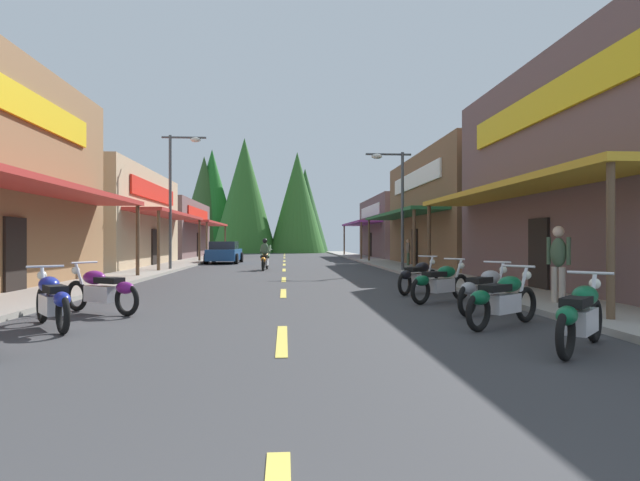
# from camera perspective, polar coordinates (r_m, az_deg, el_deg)

# --- Properties ---
(ground) EXTENTS (10.08, 78.46, 0.10)m
(ground) POSITION_cam_1_polar(r_m,az_deg,el_deg) (24.69, -3.96, -3.52)
(ground) COLOR #38383A
(sidewalk_left) EXTENTS (2.21, 78.46, 0.12)m
(sidewalk_left) POSITION_cam_1_polar(r_m,az_deg,el_deg) (25.45, -17.95, -3.17)
(sidewalk_left) COLOR gray
(sidewalk_left) RESTS_ON ground
(sidewalk_right) EXTENTS (2.21, 78.46, 0.12)m
(sidewalk_right) POSITION_cam_1_polar(r_m,az_deg,el_deg) (25.43, 10.05, -3.17)
(sidewalk_right) COLOR #9E9991
(sidewalk_right) RESTS_ON ground
(centerline_dashes) EXTENTS (0.16, 54.94, 0.01)m
(centerline_dashes) POSITION_cam_1_polar(r_m,az_deg,el_deg) (28.61, -3.94, -2.92)
(centerline_dashes) COLOR #E0C64C
(centerline_dashes) RESTS_ON ground
(storefront_left_middle) EXTENTS (9.99, 12.96, 5.32)m
(storefront_left_middle) POSITION_cam_1_polar(r_m,az_deg,el_deg) (31.69, -24.86, 2.17)
(storefront_left_middle) COLOR tan
(storefront_left_middle) RESTS_ON ground
(storefront_left_far) EXTENTS (9.47, 13.53, 4.71)m
(storefront_left_far) POSITION_cam_1_polar(r_m,az_deg,el_deg) (45.70, -17.90, 1.14)
(storefront_left_far) COLOR brown
(storefront_left_far) RESTS_ON ground
(storefront_right_middle) EXTENTS (8.07, 13.96, 6.20)m
(storefront_right_middle) POSITION_cam_1_polar(r_m,az_deg,el_deg) (30.26, 16.10, 3.10)
(storefront_right_middle) COLOR brown
(storefront_right_middle) RESTS_ON ground
(storefront_right_far) EXTENTS (8.36, 12.73, 5.03)m
(storefront_right_far) POSITION_cam_1_polar(r_m,az_deg,el_deg) (44.81, 9.63, 1.36)
(storefront_right_far) COLOR brown
(storefront_right_far) RESTS_ON ground
(streetlamp_left) EXTENTS (2.11, 0.30, 6.51)m
(streetlamp_left) POSITION_cam_1_polar(r_m,az_deg,el_deg) (26.02, -15.39, 6.06)
(streetlamp_left) COLOR #474C51
(streetlamp_left) RESTS_ON ground
(streetlamp_right) EXTENTS (2.11, 0.30, 5.53)m
(streetlamp_right) POSITION_cam_1_polar(r_m,az_deg,el_deg) (24.26, 8.21, 5.19)
(streetlamp_right) COLOR #474C51
(streetlamp_right) RESTS_ON ground
(motorcycle_parked_right_0) EXTENTS (1.55, 1.62, 1.04)m
(motorcycle_parked_right_0) POSITION_cam_1_polar(r_m,az_deg,el_deg) (7.81, 26.61, -7.25)
(motorcycle_parked_right_0) COLOR black
(motorcycle_parked_right_0) RESTS_ON ground
(motorcycle_parked_right_1) EXTENTS (1.79, 1.34, 1.04)m
(motorcycle_parked_right_1) POSITION_cam_1_polar(r_m,az_deg,el_deg) (9.44, 19.32, -5.99)
(motorcycle_parked_right_1) COLOR black
(motorcycle_parked_right_1) RESTS_ON ground
(motorcycle_parked_right_2) EXTENTS (1.67, 1.49, 1.04)m
(motorcycle_parked_right_2) POSITION_cam_1_polar(r_m,az_deg,el_deg) (11.10, 17.60, -5.09)
(motorcycle_parked_right_2) COLOR black
(motorcycle_parked_right_2) RESTS_ON ground
(motorcycle_parked_right_3) EXTENTS (1.82, 1.30, 1.04)m
(motorcycle_parked_right_3) POSITION_cam_1_polar(r_m,az_deg,el_deg) (12.76, 13.03, -4.42)
(motorcycle_parked_right_3) COLOR black
(motorcycle_parked_right_3) RESTS_ON ground
(motorcycle_parked_right_4) EXTENTS (1.56, 1.61, 1.04)m
(motorcycle_parked_right_4) POSITION_cam_1_polar(r_m,az_deg,el_deg) (14.72, 10.70, -3.83)
(motorcycle_parked_right_4) COLOR black
(motorcycle_parked_right_4) RESTS_ON ground
(motorcycle_parked_left_1) EXTENTS (1.31, 1.81, 1.04)m
(motorcycle_parked_left_1) POSITION_cam_1_polar(r_m,az_deg,el_deg) (9.84, -27.23, -5.75)
(motorcycle_parked_left_1) COLOR black
(motorcycle_parked_left_1) RESTS_ON ground
(motorcycle_parked_left_2) EXTENTS (1.86, 1.24, 1.04)m
(motorcycle_parked_left_2) POSITION_cam_1_polar(r_m,az_deg,el_deg) (11.40, -22.75, -4.95)
(motorcycle_parked_left_2) COLOR black
(motorcycle_parked_left_2) RESTS_ON ground
(rider_cruising_lead) EXTENTS (0.61, 2.14, 1.57)m
(rider_cruising_lead) POSITION_cam_1_polar(r_m,az_deg,el_deg) (25.81, -6.03, -1.80)
(rider_cruising_lead) COLOR black
(rider_cruising_lead) RESTS_ON ground
(pedestrian_browsing) EXTENTS (0.39, 0.52, 1.79)m
(pedestrian_browsing) POSITION_cam_1_polar(r_m,az_deg,el_deg) (12.47, 24.62, -1.96)
(pedestrian_browsing) COLOR #B2A599
(pedestrian_browsing) RESTS_ON ground
(pedestrian_waiting) EXTENTS (0.29, 0.57, 1.55)m
(pedestrian_waiting) POSITION_cam_1_polar(r_m,az_deg,el_deg) (28.84, 9.62, -1.14)
(pedestrian_waiting) COLOR #3F593F
(pedestrian_waiting) RESTS_ON ground
(parked_car_curbside) EXTENTS (2.14, 4.34, 1.40)m
(parked_car_curbside) POSITION_cam_1_polar(r_m,az_deg,el_deg) (34.01, -10.41, -1.30)
(parked_car_curbside) COLOR #1E4C8C
(parked_car_curbside) RESTS_ON ground
(treeline_backdrop) EXTENTS (18.94, 13.09, 13.55)m
(treeline_backdrop) POSITION_cam_1_polar(r_m,az_deg,el_deg) (65.19, -8.15, 4.26)
(treeline_backdrop) COLOR #305023
(treeline_backdrop) RESTS_ON ground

